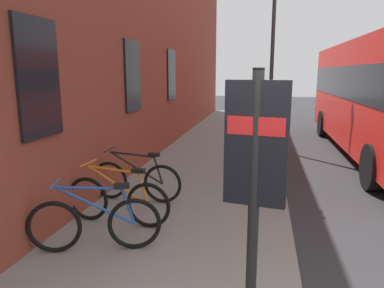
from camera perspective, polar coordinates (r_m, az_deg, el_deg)
ground at (r=8.82m, az=20.85°, el=-5.68°), size 60.00×60.00×0.00m
sidewalk_pavement at (r=10.68m, az=4.42°, el=-1.70°), size 24.00×3.50×0.12m
station_facade at (r=11.90m, az=-5.05°, el=19.37°), size 22.00×0.65×8.28m
bicycle_leaning_wall at (r=5.00m, az=-15.28°, el=-12.20°), size 0.66×1.71×0.97m
bicycle_under_window at (r=5.76m, az=-11.87°, el=-8.83°), size 0.48×1.77×0.97m
bicycle_by_door at (r=6.70m, az=-9.02°, el=-5.82°), size 0.48×1.77×0.97m
transit_info_sign at (r=3.15m, az=10.15°, el=-2.76°), size 0.17×0.56×2.40m
pedestrian_crossing_street at (r=7.14m, az=12.36°, el=0.76°), size 0.64×0.39×1.75m
street_lamp at (r=11.80m, az=12.86°, el=15.56°), size 0.28×0.28×5.56m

